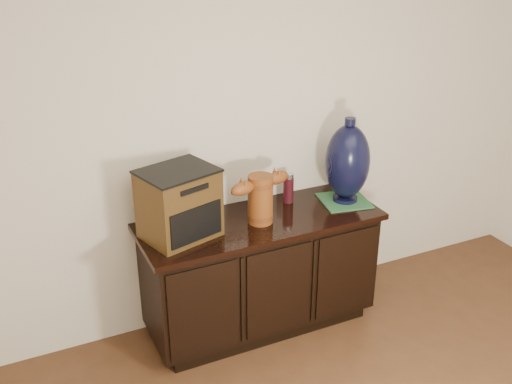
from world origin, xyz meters
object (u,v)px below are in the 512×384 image
lamp_base (347,162)px  spray_can (288,188)px  sideboard (260,272)px  terracotta_vessel (260,196)px  tv_radio (179,204)px

lamp_base → spray_can: size_ratio=2.79×
spray_can → sideboard: bearing=-151.5°
spray_can → terracotta_vessel: bearing=-147.9°
lamp_base → spray_can: lamp_base is taller
sideboard → spray_can: (0.26, 0.14, 0.46)m
tv_radio → lamp_base: bearing=-16.7°
tv_radio → spray_can: bearing=-6.0°
spray_can → lamp_base: bearing=-23.7°
sideboard → tv_radio: size_ratio=3.12×
sideboard → lamp_base: lamp_base is taller
terracotta_vessel → tv_radio: (-0.48, 0.04, 0.03)m
terracotta_vessel → tv_radio: size_ratio=0.89×
terracotta_vessel → lamp_base: (0.61, 0.03, 0.10)m
tv_radio → sideboard: bearing=-16.9°
sideboard → spray_can: spray_can is taller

